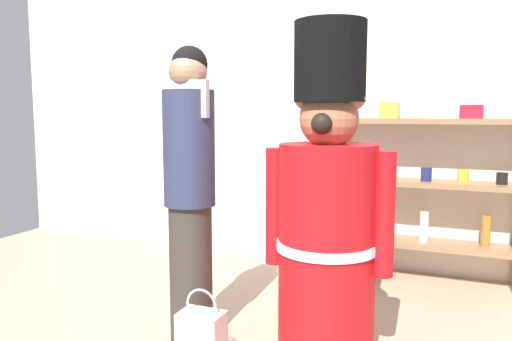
# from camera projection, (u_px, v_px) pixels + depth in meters

# --- Properties ---
(back_wall) EXTENTS (6.40, 0.12, 2.60)m
(back_wall) POSITION_uv_depth(u_px,v_px,m) (313.00, 114.00, 4.34)
(back_wall) COLOR silver
(back_wall) RESTS_ON ground_plane
(merchandise_shelf) EXTENTS (1.36, 0.35, 1.60)m
(merchandise_shelf) POSITION_uv_depth(u_px,v_px,m) (426.00, 180.00, 3.82)
(merchandise_shelf) COLOR #93704C
(merchandise_shelf) RESTS_ON ground_plane
(teddy_bear_guard) EXTENTS (0.68, 0.53, 1.76)m
(teddy_bear_guard) POSITION_uv_depth(u_px,v_px,m) (327.00, 217.00, 2.58)
(teddy_bear_guard) COLOR red
(teddy_bear_guard) RESTS_ON ground_plane
(person_shopper) EXTENTS (0.30, 0.29, 1.67)m
(person_shopper) POSITION_uv_depth(u_px,v_px,m) (190.00, 186.00, 2.77)
(person_shopper) COLOR #38332D
(person_shopper) RESTS_ON ground_plane
(shopping_bag) EXTENTS (0.23, 0.15, 0.42)m
(shopping_bag) POSITION_uv_depth(u_px,v_px,m) (202.00, 339.00, 2.54)
(shopping_bag) COLOR silver
(shopping_bag) RESTS_ON ground_plane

